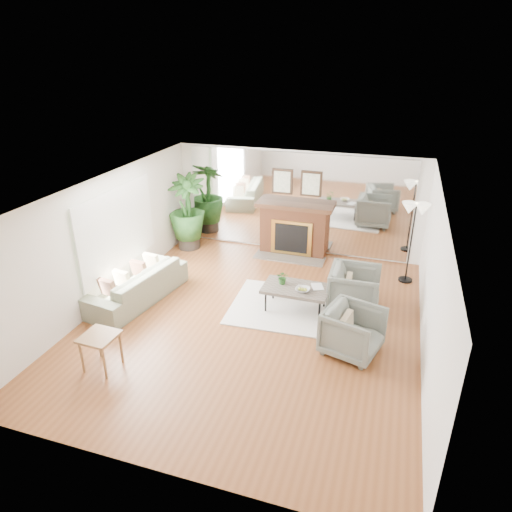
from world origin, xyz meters
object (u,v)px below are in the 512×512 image
(potted_ficus, at_px, (187,210))
(floor_lamp, at_px, (415,215))
(sofa, at_px, (137,285))
(armchair_front, at_px, (353,331))
(fireplace, at_px, (293,228))
(armchair_back, at_px, (354,289))
(side_table, at_px, (100,341))
(coffee_table, at_px, (296,289))

(potted_ficus, height_order, floor_lamp, potted_ficus)
(sofa, xyz_separation_m, armchair_front, (4.33, -0.47, 0.07))
(fireplace, height_order, armchair_back, fireplace)
(fireplace, xyz_separation_m, side_table, (-1.83, -5.26, -0.16))
(fireplace, height_order, potted_ficus, fireplace)
(armchair_front, distance_m, potted_ficus, 5.55)
(sofa, bearing_deg, fireplace, 151.64)
(sofa, xyz_separation_m, floor_lamp, (5.15, 2.49, 1.18))
(coffee_table, bearing_deg, armchair_front, -40.65)
(armchair_back, xyz_separation_m, side_table, (-3.57, -3.03, 0.07))
(sofa, distance_m, floor_lamp, 5.84)
(armchair_back, relative_size, floor_lamp, 0.53)
(fireplace, xyz_separation_m, coffee_table, (0.68, -2.62, -0.20))
(floor_lamp, bearing_deg, armchair_back, -121.98)
(coffee_table, height_order, side_table, side_table)
(sofa, distance_m, potted_ficus, 2.82)
(armchair_back, height_order, potted_ficus, potted_ficus)
(fireplace, distance_m, armchair_front, 4.12)
(coffee_table, distance_m, armchair_back, 1.14)
(coffee_table, height_order, armchair_back, armchair_back)
(armchair_front, distance_m, floor_lamp, 3.27)
(armchair_front, distance_m, side_table, 4.04)
(potted_ficus, bearing_deg, coffee_table, -33.59)
(sofa, bearing_deg, armchair_front, 93.00)
(coffee_table, relative_size, potted_ficus, 0.66)
(fireplace, xyz_separation_m, sofa, (-2.45, -3.18, -0.32))
(armchair_back, distance_m, side_table, 4.69)
(sofa, height_order, side_table, sofa)
(fireplace, relative_size, coffee_table, 1.64)
(fireplace, distance_m, potted_ficus, 2.66)
(side_table, bearing_deg, coffee_table, 46.47)
(coffee_table, xyz_separation_m, potted_ficus, (-3.28, 2.18, 0.56))
(armchair_back, bearing_deg, side_table, 129.77)
(sofa, relative_size, potted_ficus, 1.21)
(side_table, distance_m, potted_ficus, 4.90)
(fireplace, bearing_deg, floor_lamp, -14.33)
(coffee_table, distance_m, armchair_front, 1.59)
(fireplace, bearing_deg, coffee_table, -75.51)
(fireplace, height_order, coffee_table, fireplace)
(armchair_front, relative_size, floor_lamp, 0.50)
(armchair_front, bearing_deg, potted_ficus, 70.45)
(armchair_back, xyz_separation_m, armchair_front, (0.14, -1.43, -0.03))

